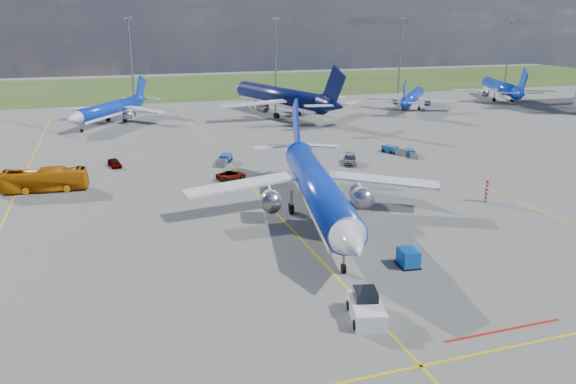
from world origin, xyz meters
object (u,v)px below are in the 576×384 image
object	(u,v)px
bg_jet_n	(280,115)
bg_jet_ne	(412,108)
main_airliner	(317,220)
pushback_tug	(366,308)
warning_post	(487,190)
service_car_a	(114,163)
baggage_tug_w	(411,153)
service_car_c	(350,160)
bg_jet_ene	(500,100)
baggage_tug_c	(224,160)
service_car_b	(231,175)
uld_container	(408,258)
baggage_tug_e	(394,150)
apron_bus	(44,180)
bg_jet_nnw	(111,123)

from	to	relation	value
bg_jet_n	bg_jet_ne	xyz separation A→B (m)	(35.65, -0.29, 0.00)
main_airliner	pushback_tug	xyz separation A→B (m)	(-4.35, -21.55, 0.85)
warning_post	service_car_a	world-z (taller)	warning_post
bg_jet_ne	main_airliner	xyz separation A→B (m)	(-53.79, -71.51, 0.00)
bg_jet_n	baggage_tug_w	distance (m)	47.94
warning_post	service_car_c	size ratio (longest dim) A/B	0.61
bg_jet_ne	bg_jet_ene	xyz separation A→B (m)	(31.74, 5.95, 0.00)
bg_jet_n	baggage_tug_c	xyz separation A→B (m)	(-22.51, -42.42, 0.57)
service_car_b	bg_jet_n	bearing A→B (deg)	-36.29
bg_jet_n	uld_container	distance (m)	87.22
service_car_c	baggage_tug_e	bearing A→B (deg)	45.93
apron_bus	service_car_a	size ratio (longest dim) A/B	2.91
bg_jet_n	main_airliner	size ratio (longest dim) A/B	1.14
warning_post	baggage_tug_e	size ratio (longest dim) A/B	0.58
apron_bus	bg_jet_n	bearing A→B (deg)	-38.67
baggage_tug_e	service_car_c	bearing A→B (deg)	-177.19
bg_jet_ene	main_airliner	size ratio (longest dim) A/B	0.92
bg_jet_ene	bg_jet_n	bearing A→B (deg)	26.42
apron_bus	bg_jet_ne	bearing A→B (deg)	-54.04
baggage_tug_c	baggage_tug_e	world-z (taller)	baggage_tug_c
bg_jet_n	service_car_b	size ratio (longest dim) A/B	11.12
warning_post	service_car_c	bearing A→B (deg)	109.20
warning_post	pushback_tug	distance (m)	34.12
apron_bus	service_car_a	distance (m)	14.03
apron_bus	baggage_tug_e	size ratio (longest dim) A/B	2.13
bg_jet_ne	warning_post	bearing A→B (deg)	104.65
service_car_b	baggage_tug_c	xyz separation A→B (m)	(1.04, 9.56, -0.04)
service_car_b	uld_container	bearing A→B (deg)	-177.28
uld_container	service_car_b	distance (m)	35.14
service_car_b	main_airliner	bearing A→B (deg)	-176.68
bg_jet_nnw	service_car_a	xyz separation A→B (m)	(-0.53, -40.68, 0.65)
uld_container	baggage_tug_w	size ratio (longest dim) A/B	0.45
baggage_tug_e	main_airliner	bearing A→B (deg)	-152.72
baggage_tug_w	baggage_tug_c	distance (m)	31.02
bg_jet_n	service_car_c	size ratio (longest dim) A/B	9.78
warning_post	service_car_a	distance (m)	54.26
bg_jet_ene	warning_post	bearing A→B (deg)	72.52
service_car_a	baggage_tug_w	distance (m)	47.86
pushback_tug	baggage_tug_e	bearing A→B (deg)	74.29
uld_container	service_car_a	bearing A→B (deg)	123.25
bg_jet_ene	service_car_b	distance (m)	107.67
service_car_a	bg_jet_ne	bearing A→B (deg)	15.43
main_airliner	uld_container	size ratio (longest dim) A/B	20.90
uld_container	service_car_b	bearing A→B (deg)	110.21
service_car_a	baggage_tug_e	bearing A→B (deg)	-18.84
main_airliner	bg_jet_n	bearing A→B (deg)	87.27
service_car_b	baggage_tug_e	size ratio (longest dim) A/B	0.83
bg_jet_ene	baggage_tug_e	world-z (taller)	bg_jet_ene
apron_bus	baggage_tug_c	xyz separation A→B (m)	(25.75, 7.57, -0.98)
main_airliner	baggage_tug_c	xyz separation A→B (m)	(-4.36, 29.38, 0.57)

